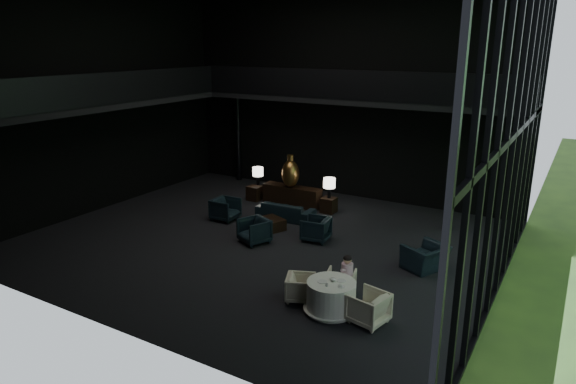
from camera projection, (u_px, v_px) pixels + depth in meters
The scene contains 34 objects.
floor at pixel (262, 240), 16.20m from camera, with size 14.00×12.00×0.02m, color black.
wall_back at pixel (345, 96), 20.02m from camera, with size 14.00×0.04×8.00m, color black.
wall_front at pixel (92, 149), 10.11m from camera, with size 14.00×0.04×8.00m, color black.
wall_left at pixel (98, 100), 18.48m from camera, with size 0.04×12.00×8.00m, color black.
curtain_wall at pixel (515, 135), 11.68m from camera, with size 0.20×12.00×8.00m, color black, non-canonical shape.
mezzanine_left at pixel (118, 102), 17.99m from camera, with size 2.00×12.00×0.25m, color black.
mezzanine_back at pixel (359, 100), 18.71m from camera, with size 12.00×2.00×0.25m, color black.
railing_left at pixel (137, 86), 17.34m from camera, with size 0.06×12.00×1.00m, color black.
railing_back at pixel (348, 85), 17.71m from camera, with size 12.00×0.06×1.00m, color black.
column_nw at pixel (238, 136), 22.78m from camera, with size 0.24×0.24×4.00m, color black.
column_ne at pixel (453, 171), 16.59m from camera, with size 0.24×0.24×4.00m, color black.
console at pixel (292, 196), 19.61m from camera, with size 2.35×0.53×0.75m, color black.
bronze_urn at pixel (290, 173), 19.26m from camera, with size 0.67×0.67×1.24m.
side_table_left at pixel (255, 193), 20.27m from camera, with size 0.51×0.51×0.56m, color black.
table_lamp_left at pixel (258, 172), 20.25m from camera, with size 0.42×0.42×0.71m.
side_table_right at pixel (329, 205), 18.80m from camera, with size 0.50×0.50×0.55m, color black.
table_lamp_right at pixel (329, 184), 18.58m from camera, with size 0.44×0.44×0.74m.
sofa at pixel (286, 208), 18.07m from camera, with size 2.02×0.59×0.79m, color #1A2930.
lounge_armchair_west at pixel (225, 207), 17.95m from camera, with size 0.92×0.86×0.95m, color black.
lounge_armchair_east at pixel (316, 227), 16.10m from camera, with size 0.85×0.80×0.88m, color #1D2E36.
lounge_armchair_south at pixel (254, 228), 15.92m from camera, with size 0.90×0.84×0.92m, color black.
window_armchair at pixel (425, 253), 14.03m from camera, with size 1.09×0.71×0.95m, color #132C36.
coffee_table at pixel (269, 224), 17.08m from camera, with size 0.84×0.84×0.37m, color black.
dining_table at pixel (331, 298), 11.86m from camera, with size 1.29×1.29×0.75m.
dining_chair_north at pixel (341, 283), 12.62m from camera, with size 0.62×0.58×0.64m, color beige.
dining_chair_east at pixel (368, 306), 11.36m from camera, with size 0.80×0.75×0.82m, color beige.
dining_chair_west at pixel (301, 288), 12.39m from camera, with size 0.61×0.57×0.63m, color silver.
child at pixel (347, 267), 12.48m from camera, with size 0.29×0.29×0.62m.
plate_a at pixel (322, 282), 11.74m from camera, with size 0.22×0.22×0.01m, color white.
plate_b at pixel (341, 281), 11.78m from camera, with size 0.21×0.21×0.01m, color white.
saucer at pixel (341, 287), 11.50m from camera, with size 0.16×0.16×0.01m, color white.
coffee_cup at pixel (340, 285), 11.49m from camera, with size 0.08×0.08×0.06m, color white.
cereal_bowl at pixel (333, 279), 11.78m from camera, with size 0.15×0.15×0.07m, color white.
cream_pot at pixel (327, 285), 11.52m from camera, with size 0.06×0.06×0.07m, color #99999E.
Camera 1 is at (8.38, -12.59, 6.04)m, focal length 32.00 mm.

